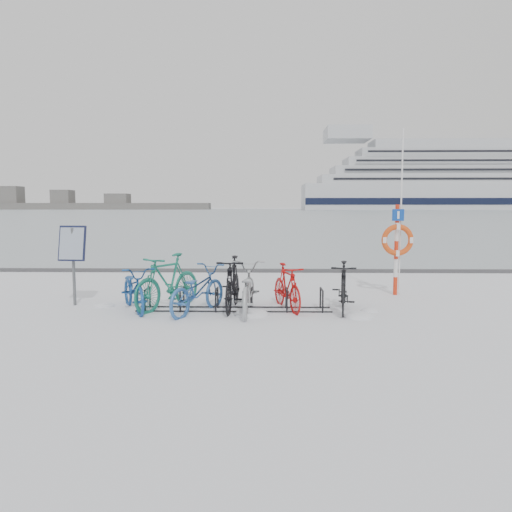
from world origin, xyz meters
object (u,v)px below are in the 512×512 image
object	(u,v)px
info_board	(72,248)
lifebuoy_station	(397,240)
cruise_ferry	(451,183)
bike_rack	(234,301)

from	to	relation	value
info_board	lifebuoy_station	xyz separation A→B (m)	(7.28, 1.38, 0.08)
lifebuoy_station	cruise_ferry	world-z (taller)	cruise_ferry
bike_rack	cruise_ferry	world-z (taller)	cruise_ferry
bike_rack	cruise_ferry	xyz separation A→B (m)	(86.87, 226.25, 12.32)
lifebuoy_station	cruise_ferry	xyz separation A→B (m)	(83.08, 224.45, 11.17)
bike_rack	cruise_ferry	bearing A→B (deg)	68.99
bike_rack	info_board	distance (m)	3.67
lifebuoy_station	bike_rack	bearing A→B (deg)	-154.66
bike_rack	lifebuoy_station	bearing A→B (deg)	25.34
lifebuoy_station	info_board	bearing A→B (deg)	-169.26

